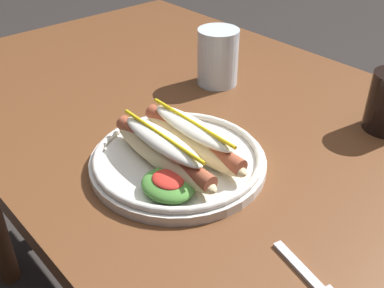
# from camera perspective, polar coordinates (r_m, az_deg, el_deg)

# --- Properties ---
(dining_table) EXTENTS (1.45, 0.81, 0.74)m
(dining_table) POSITION_cam_1_polar(r_m,az_deg,el_deg) (0.92, 4.19, -2.72)
(dining_table) COLOR brown
(dining_table) RESTS_ON ground_plane
(hot_dog_plate) EXTENTS (0.28, 0.28, 0.08)m
(hot_dog_plate) POSITION_cam_1_polar(r_m,az_deg,el_deg) (0.73, -1.81, -1.31)
(hot_dog_plate) COLOR silver
(hot_dog_plate) RESTS_ON dining_table
(fork) EXTENTS (0.12, 0.05, 0.00)m
(fork) POSITION_cam_1_polar(r_m,az_deg,el_deg) (0.59, 14.81, -16.19)
(fork) COLOR silver
(fork) RESTS_ON dining_table
(extra_cup) EXTENTS (0.09, 0.09, 0.12)m
(extra_cup) POSITION_cam_1_polar(r_m,az_deg,el_deg) (0.99, 3.22, 10.75)
(extra_cup) COLOR silver
(extra_cup) RESTS_ON dining_table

